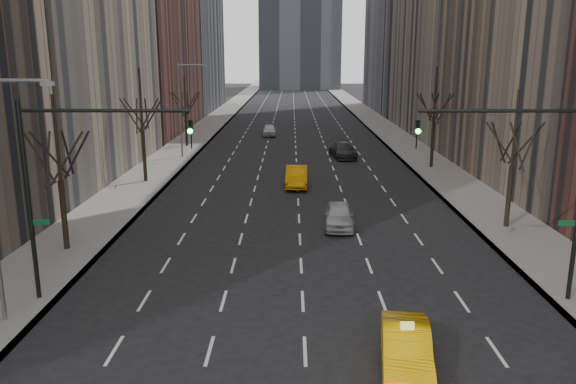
{
  "coord_description": "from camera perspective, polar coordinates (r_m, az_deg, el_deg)",
  "views": [
    {
      "loc": [
        -0.47,
        -9.24,
        9.75
      ],
      "look_at": [
        -0.63,
        16.52,
        3.5
      ],
      "focal_mm": 35.0,
      "sensor_mm": 36.0,
      "label": 1
    }
  ],
  "objects": [
    {
      "name": "sidewalk_left",
      "position": [
        80.69,
        -8.09,
        6.62
      ],
      "size": [
        4.5,
        320.0,
        0.15
      ],
      "primitive_type": "cube",
      "color": "slate",
      "rests_on": "ground"
    },
    {
      "name": "sidewalk_right",
      "position": [
        80.83,
        9.47,
        6.58
      ],
      "size": [
        4.5,
        320.0,
        0.15
      ],
      "primitive_type": "cube",
      "color": "slate",
      "rests_on": "ground"
    },
    {
      "name": "tree_lw_b",
      "position": [
        30.19,
        -22.11,
        1.1
      ],
      "size": [
        3.36,
        3.5,
        7.82
      ],
      "color": "black",
      "rests_on": "ground"
    },
    {
      "name": "tree_lw_c",
      "position": [
        45.11,
        -14.53,
        5.93
      ],
      "size": [
        3.36,
        3.5,
        8.74
      ],
      "color": "black",
      "rests_on": "ground"
    },
    {
      "name": "tree_lw_d",
      "position": [
        62.62,
        -10.35,
        7.75
      ],
      "size": [
        3.36,
        3.5,
        7.36
      ],
      "color": "black",
      "rests_on": "ground"
    },
    {
      "name": "tree_rw_b",
      "position": [
        34.17,
        21.78,
        2.49
      ],
      "size": [
        3.36,
        3.5,
        7.82
      ],
      "color": "black",
      "rests_on": "ground"
    },
    {
      "name": "tree_rw_c",
      "position": [
        51.11,
        14.58,
        6.79
      ],
      "size": [
        3.36,
        3.5,
        8.74
      ],
      "color": "black",
      "rests_on": "ground"
    },
    {
      "name": "traffic_mast_left",
      "position": [
        23.32,
        -21.41,
        2.16
      ],
      "size": [
        6.69,
        0.39,
        8.0
      ],
      "color": "black",
      "rests_on": "ground"
    },
    {
      "name": "traffic_mast_right",
      "position": [
        23.68,
        24.22,
        2.06
      ],
      "size": [
        6.69,
        0.39,
        8.0
      ],
      "color": "black",
      "rests_on": "ground"
    },
    {
      "name": "streetlight_far",
      "position": [
        55.38,
        -10.57,
        9.13
      ],
      "size": [
        2.83,
        0.22,
        9.0
      ],
      "color": "slate",
      "rests_on": "ground"
    },
    {
      "name": "taxi_sedan",
      "position": [
        18.83,
        11.9,
        -15.37
      ],
      "size": [
        2.07,
        4.48,
        1.42
      ],
      "primitive_type": "imported",
      "rotation": [
        0.0,
        0.0,
        -0.13
      ],
      "color": "#ECAB04",
      "rests_on": "ground"
    },
    {
      "name": "silver_sedan_ahead",
      "position": [
        32.89,
        5.21,
        -2.37
      ],
      "size": [
        1.95,
        4.29,
        1.43
      ],
      "primitive_type": "imported",
      "rotation": [
        0.0,
        0.0,
        -0.06
      ],
      "color": "#ABADB4",
      "rests_on": "ground"
    },
    {
      "name": "far_taxi",
      "position": [
        43.04,
        0.88,
        1.59
      ],
      "size": [
        1.72,
        4.69,
        1.53
      ],
      "primitive_type": "imported",
      "rotation": [
        0.0,
        0.0,
        -0.02
      ],
      "color": "orange",
      "rests_on": "ground"
    },
    {
      "name": "far_suv_grey",
      "position": [
        55.65,
        5.57,
        4.26
      ],
      "size": [
        2.72,
        5.34,
        1.48
      ],
      "primitive_type": "imported",
      "rotation": [
        0.0,
        0.0,
        0.13
      ],
      "color": "#292A2E",
      "rests_on": "ground"
    },
    {
      "name": "far_car_white",
      "position": [
        70.88,
        -1.91,
        6.31
      ],
      "size": [
        1.79,
        4.27,
        1.44
      ],
      "primitive_type": "imported",
      "rotation": [
        0.0,
        0.0,
        0.02
      ],
      "color": "silver",
      "rests_on": "ground"
    }
  ]
}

